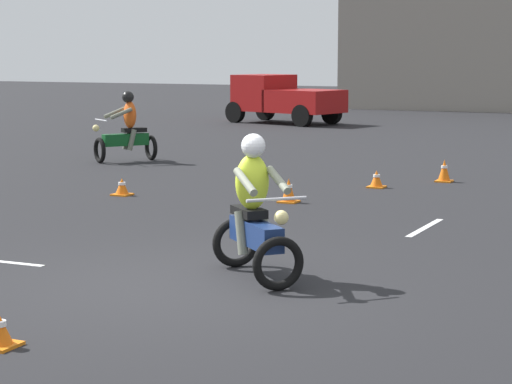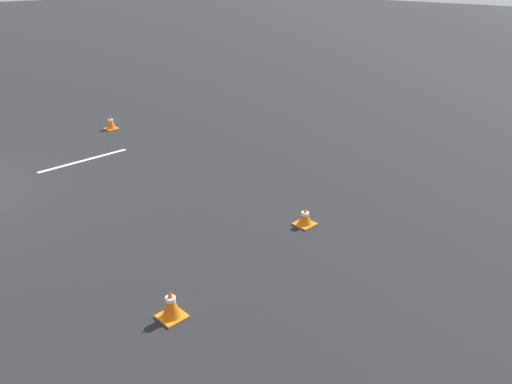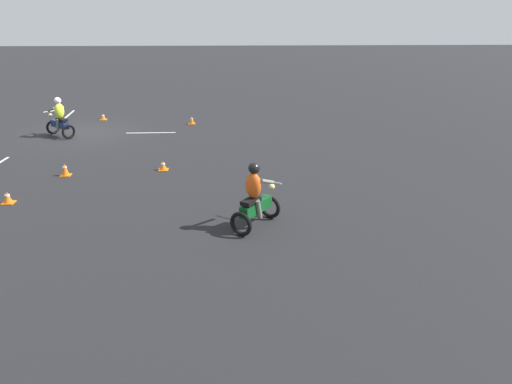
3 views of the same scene
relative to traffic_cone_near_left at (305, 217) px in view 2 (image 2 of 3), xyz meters
name	(u,v)px [view 2 (image 2 of 3)]	position (x,y,z in m)	size (l,w,h in m)	color
traffic_cone_near_left	(305,217)	(0.00, 0.00, 0.00)	(0.32, 0.32, 0.31)	orange
traffic_cone_mid_left	(111,123)	(-0.39, -7.25, 0.03)	(0.32, 0.32, 0.37)	orange
traffic_cone_far_center	(171,304)	(3.07, 0.47, 0.05)	(0.32, 0.32, 0.42)	orange
lane_stripe_w	(84,160)	(1.27, -5.52, -0.15)	(0.10, 2.14, 0.01)	silver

